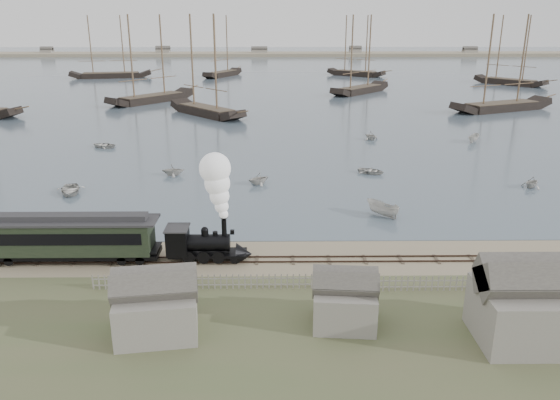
{
  "coord_description": "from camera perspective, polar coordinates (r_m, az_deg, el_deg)",
  "views": [
    {
      "loc": [
        -2.55,
        -43.41,
        19.21
      ],
      "look_at": [
        -2.03,
        3.35,
        3.5
      ],
      "focal_mm": 35.0,
      "sensor_mm": 36.0,
      "label": 1
    }
  ],
  "objects": [
    {
      "name": "rowboat_1",
      "position": [
        70.66,
        -11.12,
        3.11
      ],
      "size": [
        2.62,
        2.98,
        1.49
      ],
      "primitive_type": "imported",
      "rotation": [
        0.0,
        0.0,
        1.64
      ],
      "color": "#BBB9B2",
      "rests_on": "harbor_water"
    },
    {
      "name": "schooner_8",
      "position": [
        192.68,
        8.05,
        15.67
      ],
      "size": [
        19.48,
        15.28,
        20.0
      ],
      "primitive_type": null,
      "rotation": [
        0.0,
        0.0,
        -0.59
      ],
      "color": "black",
      "rests_on": "harbor_water"
    },
    {
      "name": "shed_left",
      "position": [
        36.73,
        -12.59,
        -13.46
      ],
      "size": [
        5.0,
        4.0,
        4.1
      ],
      "primitive_type": null,
      "color": "gray",
      "rests_on": "ground"
    },
    {
      "name": "rowboat_8",
      "position": [
        65.69,
        -2.26,
        2.27
      ],
      "size": [
        3.55,
        3.66,
        1.47
      ],
      "primitive_type": "imported",
      "rotation": [
        0.0,
        0.0,
        5.3
      ],
      "color": "#BBB9B2",
      "rests_on": "harbor_water"
    },
    {
      "name": "rowboat_5",
      "position": [
        93.63,
        19.57,
        6.1
      ],
      "size": [
        3.42,
        3.01,
        1.29
      ],
      "primitive_type": "imported",
      "rotation": [
        0.0,
        0.0,
        2.5
      ],
      "color": "#BBB9B2",
      "rests_on": "harbor_water"
    },
    {
      "name": "rail_track",
      "position": [
        45.71,
        2.63,
        -6.25
      ],
      "size": [
        120.0,
        1.8,
        0.16
      ],
      "color": "#32231B",
      "rests_on": "ground"
    },
    {
      "name": "rowboat_3",
      "position": [
        71.29,
        9.51,
        3.03
      ],
      "size": [
        3.9,
        4.26,
        0.72
      ],
      "primitive_type": "imported",
      "rotation": [
        0.0,
        0.0,
        1.04
      ],
      "color": "#BBB9B2",
      "rests_on": "harbor_water"
    },
    {
      "name": "locomotive",
      "position": [
        44.36,
        -6.8,
        -1.55
      ],
      "size": [
        7.02,
        2.62,
        8.76
      ],
      "color": "black",
      "rests_on": "ground"
    },
    {
      "name": "shed_mid",
      "position": [
        37.1,
        6.66,
        -12.75
      ],
      "size": [
        4.0,
        3.5,
        3.6
      ],
      "primitive_type": null,
      "color": "gray",
      "rests_on": "ground"
    },
    {
      "name": "ground",
      "position": [
        47.54,
        2.5,
        -5.28
      ],
      "size": [
        600.0,
        600.0,
        0.0
      ],
      "primitive_type": "plane",
      "color": "tan",
      "rests_on": "ground"
    },
    {
      "name": "passenger_coach",
      "position": [
        47.83,
        -21.32,
        -3.52
      ],
      "size": [
        14.79,
        2.85,
        3.59
      ],
      "color": "black",
      "rests_on": "ground"
    },
    {
      "name": "far_spit",
      "position": [
        294.05,
        -0.15,
        14.82
      ],
      "size": [
        500.0,
        20.0,
        1.8
      ],
      "primitive_type": "cube",
      "color": "tan",
      "rests_on": "ground"
    },
    {
      "name": "beached_dinghy",
      "position": [
        50.17,
        -16.18,
        -4.27
      ],
      "size": [
        3.97,
        4.32,
        0.73
      ],
      "primitive_type": "imported",
      "rotation": [
        0.0,
        0.0,
        1.03
      ],
      "color": "#BBB9B2",
      "rests_on": "ground"
    },
    {
      "name": "schooner_1",
      "position": [
        133.81,
        -13.56,
        14.15
      ],
      "size": [
        18.77,
        21.33,
        20.0
      ],
      "primitive_type": null,
      "rotation": [
        0.0,
        0.0,
        0.89
      ],
      "color": "black",
      "rests_on": "harbor_water"
    },
    {
      "name": "picket_fence_west",
      "position": [
        41.36,
        -6.13,
        -9.22
      ],
      "size": [
        19.0,
        0.1,
        1.2
      ],
      "primitive_type": null,
      "color": "gray",
      "rests_on": "ground"
    },
    {
      "name": "rowboat_6",
      "position": [
        89.01,
        -17.99,
        5.49
      ],
      "size": [
        3.91,
        4.53,
        0.79
      ],
      "primitive_type": "imported",
      "rotation": [
        0.0,
        0.0,
        4.34
      ],
      "color": "#BBB9B2",
      "rests_on": "harbor_water"
    },
    {
      "name": "schooner_2",
      "position": [
        113.25,
        -7.89,
        13.77
      ],
      "size": [
        17.79,
        19.47,
        20.0
      ],
      "primitive_type": null,
      "rotation": [
        0.0,
        0.0,
        -0.86
      ],
      "color": "black",
      "rests_on": "harbor_water"
    },
    {
      "name": "schooner_4",
      "position": [
        127.55,
        22.65,
        13.08
      ],
      "size": [
        24.97,
        15.06,
        20.0
      ],
      "primitive_type": null,
      "rotation": [
        0.0,
        0.0,
        0.41
      ],
      "color": "black",
      "rests_on": "harbor_water"
    },
    {
      "name": "schooner_5",
      "position": [
        178.96,
        23.25,
        14.2
      ],
      "size": [
        17.57,
        19.53,
        20.0
      ],
      "primitive_type": null,
      "rotation": [
        0.0,
        0.0,
        -0.87
      ],
      "color": "black",
      "rests_on": "harbor_water"
    },
    {
      "name": "picket_fence_east",
      "position": [
        43.42,
        19.97,
        -8.9
      ],
      "size": [
        15.0,
        0.1,
        1.2
      ],
      "primitive_type": null,
      "color": "gray",
      "rests_on": "ground"
    },
    {
      "name": "rowboat_0",
      "position": [
        66.65,
        -21.1,
        1.0
      ],
      "size": [
        5.11,
        4.25,
        0.91
      ],
      "primitive_type": "imported",
      "rotation": [
        0.0,
        0.0,
        0.28
      ],
      "color": "#BBB9B2",
      "rests_on": "harbor_water"
    },
    {
      "name": "rowboat_2",
      "position": [
        56.05,
        10.66,
        -0.94
      ],
      "size": [
        3.78,
        3.71,
        1.49
      ],
      "primitive_type": "imported",
      "rotation": [
        0.0,
        0.0,
        3.91
      ],
      "color": "#BBB9B2",
      "rests_on": "harbor_water"
    },
    {
      "name": "harbor_water",
      "position": [
        214.29,
        0.04,
        13.43
      ],
      "size": [
        600.0,
        336.0,
        0.06
      ],
      "primitive_type": "cube",
      "color": "#42515E",
      "rests_on": "ground"
    },
    {
      "name": "schooner_6",
      "position": [
        193.36,
        -17.52,
        15.04
      ],
      "size": [
        26.74,
        10.88,
        20.0
      ],
      "primitive_type": null,
      "rotation": [
        0.0,
        0.0,
        0.19
      ],
      "color": "black",
      "rests_on": "harbor_water"
    },
    {
      "name": "schooner_3",
      "position": [
        148.17,
        8.53,
        14.83
      ],
      "size": [
        18.24,
        19.71,
        20.0
      ],
      "primitive_type": null,
      "rotation": [
        0.0,
        0.0,
        0.85
      ],
      "color": "black",
      "rests_on": "harbor_water"
    },
    {
      "name": "rowboat_4",
      "position": [
        70.93,
        24.82,
        1.72
      ],
      "size": [
        3.36,
        3.41,
        1.36
      ],
      "primitive_type": "imported",
      "rotation": [
        0.0,
        0.0,
        5.39
      ],
      "color": "#BBB9B2",
      "rests_on": "harbor_water"
    },
    {
      "name": "schooner_7",
      "position": [
        190.32,
        -6.1,
        15.71
      ],
      "size": [
        12.69,
        19.63,
        20.0
      ],
      "primitive_type": null,
      "rotation": [
        0.0,
        0.0,
        1.12
      ],
      "color": "black",
      "rests_on": "harbor_water"
    },
    {
      "name": "shed_right",
      "position": [
        38.42,
        24.01,
        -13.22
      ],
      "size": [
        6.0,
        5.0,
        5.1
      ],
      "primitive_type": null,
      "color": "gray",
      "rests_on": "ground"
    },
    {
      "name": "rowboat_7",
      "position": [
        91.28,
        9.49,
        6.67
      ],
      "size": [
        3.61,
        3.5,
        1.45
      ],
      "primitive_type": "imported",
      "rotation": [
        0.0,
        0.0,
        0.59
      ],
      "color": "#BBB9B2",
      "rests_on": "harbor_water"
    }
  ]
}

